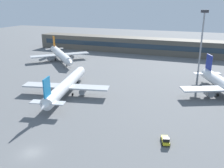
{
  "coord_description": "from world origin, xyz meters",
  "views": [
    {
      "loc": [
        31.33,
        -36.05,
        29.89
      ],
      "look_at": [
        2.94,
        40.0,
        3.0
      ],
      "focal_mm": 39.97,
      "sensor_mm": 36.0,
      "label": 1
    }
  ],
  "objects_px": {
    "airplane_far": "(61,55)",
    "baggage_tug_yellow": "(166,140)",
    "airplane_near": "(67,84)",
    "floodlight_tower_west": "(202,37)"
  },
  "relations": [
    {
      "from": "airplane_far",
      "to": "floodlight_tower_west",
      "type": "height_order",
      "value": "floodlight_tower_west"
    },
    {
      "from": "airplane_near",
      "to": "airplane_far",
      "type": "distance_m",
      "value": 50.54
    },
    {
      "from": "airplane_far",
      "to": "baggage_tug_yellow",
      "type": "height_order",
      "value": "airplane_far"
    },
    {
      "from": "airplane_near",
      "to": "airplane_far",
      "type": "height_order",
      "value": "airplane_far"
    },
    {
      "from": "airplane_near",
      "to": "floodlight_tower_west",
      "type": "height_order",
      "value": "floodlight_tower_west"
    },
    {
      "from": "airplane_near",
      "to": "floodlight_tower_west",
      "type": "distance_m",
      "value": 63.03
    },
    {
      "from": "airplane_far",
      "to": "floodlight_tower_west",
      "type": "distance_m",
      "value": 70.23
    },
    {
      "from": "airplane_near",
      "to": "baggage_tug_yellow",
      "type": "relative_size",
      "value": 10.74
    },
    {
      "from": "airplane_far",
      "to": "baggage_tug_yellow",
      "type": "distance_m",
      "value": 89.92
    },
    {
      "from": "floodlight_tower_west",
      "to": "baggage_tug_yellow",
      "type": "bearing_deg",
      "value": -93.67
    }
  ]
}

